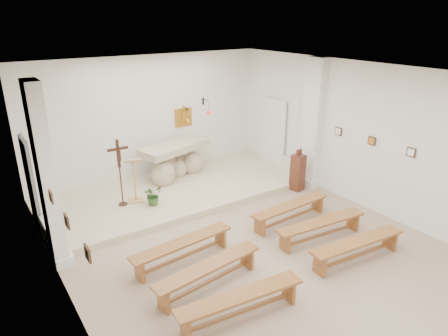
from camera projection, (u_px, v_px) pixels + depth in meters
ground at (260, 254)px, 8.01m from camera, size 7.00×10.00×0.00m
wall_left at (69, 226)px, 5.55m from camera, size 0.02×10.00×3.50m
wall_right at (380, 142)px, 9.21m from camera, size 0.02×10.00×3.50m
wall_back at (150, 119)px, 11.23m from camera, size 7.00×0.02×3.50m
ceiling at (267, 78)px, 6.75m from camera, size 7.00×10.00×0.02m
sanctuary_platform at (177, 191)px, 10.68m from camera, size 6.98×3.00×0.15m
pilaster_left at (46, 178)px, 7.15m from camera, size 0.26×0.55×3.50m
pilaster_right at (313, 124)px, 10.69m from camera, size 0.26×0.55×3.50m
gold_wall_relief at (183, 117)px, 11.79m from camera, size 0.55×0.04×0.55m
sanctuary_lamp at (208, 111)px, 11.91m from camera, size 0.11×0.36×0.44m
station_frame_left_front at (88, 253)px, 4.95m from camera, size 0.03×0.20×0.20m
station_frame_left_mid at (67, 221)px, 5.72m from camera, size 0.03×0.20×0.20m
station_frame_left_rear at (51, 197)px, 6.49m from camera, size 0.03×0.20×0.20m
station_frame_right_front at (411, 152)px, 8.60m from camera, size 0.03×0.20×0.20m
station_frame_right_mid at (372, 141)px, 9.37m from camera, size 0.03×0.20×0.20m
station_frame_right_rear at (338, 131)px, 10.14m from camera, size 0.03×0.20×0.20m
radiator_left at (47, 234)px, 8.19m from camera, size 0.10×0.85×0.52m
radiator_right at (293, 167)px, 11.80m from camera, size 0.10×0.85×0.52m
altar at (175, 163)px, 11.31m from camera, size 2.19×1.31×1.06m
lectern at (135, 180)px, 9.72m from camera, size 0.49×0.45×1.17m
crucifix_stand at (120, 168)px, 9.41m from camera, size 0.50×0.22×1.65m
potted_plant at (153, 195)px, 9.68m from camera, size 0.54×0.50×0.49m
donation_pedestal at (298, 172)px, 10.78m from camera, size 0.37×0.37×1.16m
bench_left_front at (183, 246)px, 7.64m from camera, size 2.16×0.51×0.45m
bench_right_front at (290, 209)px, 9.11m from camera, size 2.15×0.42×0.45m
bench_left_second at (209, 271)px, 6.92m from camera, size 2.17×0.56×0.45m
bench_right_second at (321, 226)px, 8.39m from camera, size 2.17×0.57×0.45m
bench_left_third at (241, 300)px, 6.20m from camera, size 2.17×0.60×0.45m
bench_right_third at (358, 246)px, 7.67m from camera, size 2.17×0.56×0.45m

